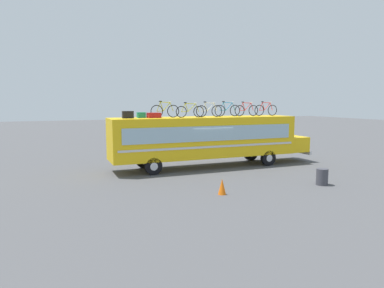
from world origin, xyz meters
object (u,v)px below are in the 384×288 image
object	(u,v)px
bus	(209,137)
rooftop_bicycle_5	(246,110)
rooftop_bicycle_6	(266,110)
luggage_bag_2	(141,115)
rooftop_bicycle_2	(190,111)
luggage_bag_3	(154,115)
rooftop_bicycle_1	(165,111)
rooftop_bicycle_3	(209,111)
trash_bin	(322,177)
traffic_cone	(222,187)
rooftop_bicycle_4	(227,110)
luggage_bag_1	(128,115)

from	to	relation	value
bus	rooftop_bicycle_5	size ratio (longest dim) A/B	7.55
rooftop_bicycle_5	rooftop_bicycle_6	world-z (taller)	rooftop_bicycle_6
luggage_bag_2	rooftop_bicycle_2	bearing A→B (deg)	-12.67
rooftop_bicycle_2	rooftop_bicycle_5	size ratio (longest dim) A/B	1.02
luggage_bag_3	rooftop_bicycle_1	size ratio (longest dim) A/B	0.43
rooftop_bicycle_3	rooftop_bicycle_6	bearing A→B (deg)	3.84
trash_bin	traffic_cone	size ratio (longest dim) A/B	1.15
rooftop_bicycle_2	rooftop_bicycle_3	bearing A→B (deg)	10.04
rooftop_bicycle_1	rooftop_bicycle_4	bearing A→B (deg)	3.18
rooftop_bicycle_2	trash_bin	xyz separation A→B (m)	(4.42, -6.04, -3.04)
luggage_bag_1	rooftop_bicycle_3	xyz separation A→B (m)	(4.91, -0.12, 0.19)
luggage_bag_1	rooftop_bicycle_3	world-z (taller)	rooftop_bicycle_3
luggage_bag_1	traffic_cone	size ratio (longest dim) A/B	0.86
rooftop_bicycle_2	rooftop_bicycle_5	distance (m)	4.18
rooftop_bicycle_1	rooftop_bicycle_3	world-z (taller)	rooftop_bicycle_1
rooftop_bicycle_2	traffic_cone	size ratio (longest dim) A/B	2.56
rooftop_bicycle_4	traffic_cone	bearing A→B (deg)	-119.47
rooftop_bicycle_3	rooftop_bicycle_6	distance (m)	4.26
rooftop_bicycle_1	rooftop_bicycle_4	xyz separation A→B (m)	(4.19, 0.23, -0.01)
rooftop_bicycle_1	bus	bearing A→B (deg)	-1.86
rooftop_bicycle_6	trash_bin	size ratio (longest dim) A/B	2.19
luggage_bag_3	rooftop_bicycle_6	world-z (taller)	rooftop_bicycle_6
luggage_bag_1	rooftop_bicycle_2	distance (m)	3.59
luggage_bag_1	luggage_bag_2	world-z (taller)	luggage_bag_1
rooftop_bicycle_4	luggage_bag_1	bearing A→B (deg)	-177.82
bus	rooftop_bicycle_4	distance (m)	2.19
rooftop_bicycle_5	rooftop_bicycle_1	bearing A→B (deg)	-177.94
bus	rooftop_bicycle_6	xyz separation A→B (m)	(4.21, 0.24, 1.64)
rooftop_bicycle_3	rooftop_bicycle_4	world-z (taller)	rooftop_bicycle_4
traffic_cone	luggage_bag_2	bearing A→B (deg)	106.79
rooftop_bicycle_2	trash_bin	distance (m)	8.08
bus	luggage_bag_2	distance (m)	4.37
luggage_bag_3	rooftop_bicycle_3	distance (m)	3.43
rooftop_bicycle_4	trash_bin	world-z (taller)	rooftop_bicycle_4
luggage_bag_2	rooftop_bicycle_4	distance (m)	5.54
luggage_bag_3	trash_bin	size ratio (longest dim) A/B	0.94
luggage_bag_1	rooftop_bicycle_4	distance (m)	6.36
trash_bin	bus	bearing A→B (deg)	115.72
bus	rooftop_bicycle_3	distance (m)	1.64
rooftop_bicycle_6	rooftop_bicycle_5	bearing A→B (deg)	178.15
luggage_bag_1	rooftop_bicycle_3	bearing A→B (deg)	-1.43
rooftop_bicycle_3	traffic_cone	bearing A→B (deg)	-109.80
bus	rooftop_bicycle_5	world-z (taller)	rooftop_bicycle_5
luggage_bag_1	rooftop_bicycle_4	world-z (taller)	rooftop_bicycle_4
luggage_bag_2	rooftop_bicycle_4	xyz separation A→B (m)	(5.53, -0.02, 0.24)
rooftop_bicycle_1	trash_bin	bearing A→B (deg)	-47.73
luggage_bag_1	luggage_bag_2	bearing A→B (deg)	17.68
bus	rooftop_bicycle_1	xyz separation A→B (m)	(-2.78, 0.09, 1.65)
bus	traffic_cone	distance (m)	6.61
luggage_bag_1	luggage_bag_2	size ratio (longest dim) A/B	1.33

